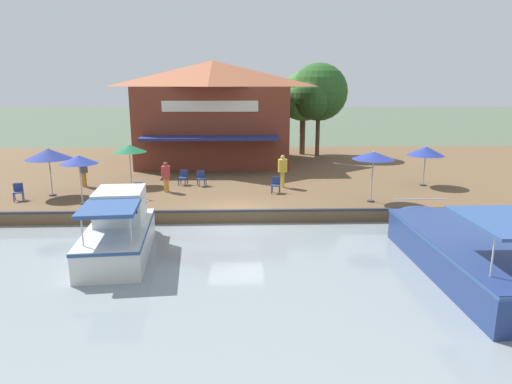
% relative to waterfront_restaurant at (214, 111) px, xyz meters
% --- Properties ---
extents(ground_plane, '(220.00, 220.00, 0.00)m').
position_rel_waterfront_restaurant_xyz_m(ground_plane, '(13.90, 1.69, -4.30)').
color(ground_plane, '#4C5B47').
extents(quay_deck, '(22.00, 56.00, 0.60)m').
position_rel_waterfront_restaurant_xyz_m(quay_deck, '(2.90, 1.69, -4.00)').
color(quay_deck, brown).
rests_on(quay_deck, ground).
extents(quay_edge_fender, '(0.20, 50.40, 0.10)m').
position_rel_waterfront_restaurant_xyz_m(quay_edge_fender, '(13.80, 1.69, -3.65)').
color(quay_edge_fender, '#2D2D33').
rests_on(quay_edge_fender, quay_deck).
extents(waterfront_restaurant, '(9.55, 10.88, 7.29)m').
position_rel_waterfront_restaurant_xyz_m(waterfront_restaurant, '(0.00, 0.00, 0.00)').
color(waterfront_restaurant, brown).
rests_on(waterfront_restaurant, quay_deck).
extents(patio_umbrella_by_entrance, '(1.91, 1.91, 2.36)m').
position_rel_waterfront_restaurant_xyz_m(patio_umbrella_by_entrance, '(7.94, -4.33, -1.60)').
color(patio_umbrella_by_entrance, '#B7B7B7').
rests_on(patio_umbrella_by_entrance, quay_deck).
extents(patio_umbrella_far_corner, '(2.05, 2.05, 2.28)m').
position_rel_waterfront_restaurant_xyz_m(patio_umbrella_far_corner, '(8.66, 12.33, -1.72)').
color(patio_umbrella_far_corner, '#B7B7B7').
rests_on(patio_umbrella_far_corner, quay_deck).
extents(patio_umbrella_mid_patio_right, '(1.76, 1.76, 2.40)m').
position_rel_waterfront_restaurant_xyz_m(patio_umbrella_mid_patio_right, '(12.11, -5.72, -1.56)').
color(patio_umbrella_mid_patio_right, '#B7B7B7').
rests_on(patio_umbrella_mid_patio_right, quay_deck).
extents(patio_umbrella_back_row, '(2.03, 2.03, 2.52)m').
position_rel_waterfront_restaurant_xyz_m(patio_umbrella_back_row, '(12.20, 8.32, -1.42)').
color(patio_umbrella_back_row, '#B7B7B7').
rests_on(patio_umbrella_back_row, quay_deck).
extents(patio_umbrella_mid_patio_left, '(2.28, 2.28, 2.49)m').
position_rel_waterfront_restaurant_xyz_m(patio_umbrella_mid_patio_left, '(10.36, -7.84, -1.53)').
color(patio_umbrella_mid_patio_left, '#B7B7B7').
rests_on(patio_umbrella_mid_patio_left, quay_deck).
extents(cafe_chair_back_row_seat, '(0.52, 0.52, 0.85)m').
position_rel_waterfront_restaurant_xyz_m(cafe_chair_back_row_seat, '(7.97, -1.36, -3.23)').
color(cafe_chair_back_row_seat, navy).
rests_on(cafe_chair_back_row_seat, quay_deck).
extents(cafe_chair_facing_river, '(0.56, 0.56, 0.85)m').
position_rel_waterfront_restaurant_xyz_m(cafe_chair_facing_river, '(8.28, -0.30, -3.23)').
color(cafe_chair_facing_river, navy).
rests_on(cafe_chair_facing_river, quay_deck).
extents(cafe_chair_mid_patio, '(0.56, 0.56, 0.85)m').
position_rel_waterfront_restaurant_xyz_m(cafe_chair_mid_patio, '(11.31, -9.11, -3.23)').
color(cafe_chair_mid_patio, navy).
rests_on(cafe_chair_mid_patio, quay_deck).
extents(cafe_chair_under_first_umbrella, '(0.51, 0.51, 0.85)m').
position_rel_waterfront_restaurant_xyz_m(cafe_chair_under_first_umbrella, '(10.18, 3.79, -3.23)').
color(cafe_chair_under_first_umbrella, navy).
rests_on(cafe_chair_under_first_umbrella, quay_deck).
extents(cafe_chair_beside_entrance, '(0.44, 0.44, 0.85)m').
position_rel_waterfront_restaurant_xyz_m(cafe_chair_beside_entrance, '(11.37, -3.18, -3.23)').
color(cafe_chair_beside_entrance, navy).
rests_on(cafe_chair_beside_entrance, quay_deck).
extents(cafe_chair_far_corner_seat, '(0.55, 0.55, 0.85)m').
position_rel_waterfront_restaurant_xyz_m(cafe_chair_far_corner_seat, '(11.78, -4.71, -3.23)').
color(cafe_chair_far_corner_seat, navy).
rests_on(cafe_chair_far_corner_seat, quay_deck).
extents(person_mid_patio, '(0.46, 0.46, 1.61)m').
position_rel_waterfront_restaurant_xyz_m(person_mid_patio, '(9.70, -2.06, -2.70)').
color(person_mid_patio, orange).
rests_on(person_mid_patio, quay_deck).
extents(person_near_entrance, '(0.52, 0.52, 1.83)m').
position_rel_waterfront_restaurant_xyz_m(person_near_entrance, '(8.86, 4.26, -2.54)').
color(person_near_entrance, gold).
rests_on(person_near_entrance, quay_deck).
extents(person_at_quay_edge, '(0.47, 0.47, 1.65)m').
position_rel_waterfront_restaurant_xyz_m(person_at_quay_edge, '(8.24, -6.89, -2.68)').
color(person_at_quay_edge, orange).
rests_on(person_at_quay_edge, quay_deck).
extents(motorboat_mid_row, '(9.36, 2.95, 2.47)m').
position_rel_waterfront_restaurant_xyz_m(motorboat_mid_row, '(19.05, 9.43, -3.55)').
color(motorboat_mid_row, navy).
rests_on(motorboat_mid_row, river_water).
extents(motorboat_second_along, '(6.13, 2.66, 2.29)m').
position_rel_waterfront_restaurant_xyz_m(motorboat_second_along, '(17.15, -2.62, -3.39)').
color(motorboat_second_along, silver).
rests_on(motorboat_second_along, river_water).
extents(tree_upstream_bank, '(4.12, 3.92, 6.64)m').
position_rel_waterfront_restaurant_xyz_m(tree_upstream_bank, '(-3.38, 6.88, 0.85)').
color(tree_upstream_bank, brown).
rests_on(tree_upstream_bank, quay_deck).
extents(tree_downstream_bank, '(4.75, 4.52, 7.30)m').
position_rel_waterfront_restaurant_xyz_m(tree_downstream_bank, '(-2.80, 8.02, 1.20)').
color(tree_downstream_bank, brown).
rests_on(tree_downstream_bank, quay_deck).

